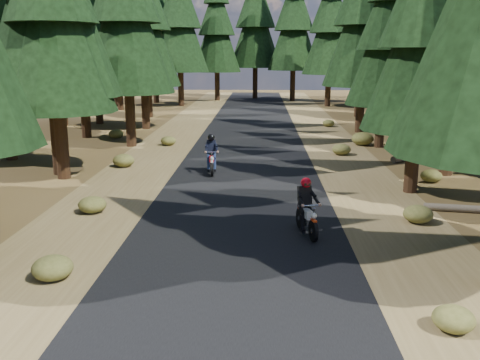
% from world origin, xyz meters
% --- Properties ---
extents(ground, '(120.00, 120.00, 0.00)m').
position_xyz_m(ground, '(0.00, 0.00, 0.00)').
color(ground, '#433218').
rests_on(ground, ground).
extents(road, '(6.00, 100.00, 0.01)m').
position_xyz_m(road, '(0.00, 5.00, 0.01)').
color(road, black).
rests_on(road, ground).
extents(shoulder_l, '(3.20, 100.00, 0.01)m').
position_xyz_m(shoulder_l, '(-4.60, 5.00, 0.00)').
color(shoulder_l, brown).
rests_on(shoulder_l, ground).
extents(shoulder_r, '(3.20, 100.00, 0.01)m').
position_xyz_m(shoulder_r, '(4.60, 5.00, 0.00)').
color(shoulder_r, brown).
rests_on(shoulder_r, ground).
extents(pine_forest, '(34.59, 55.08, 16.32)m').
position_xyz_m(pine_forest, '(-0.02, 21.05, 7.89)').
color(pine_forest, black).
rests_on(pine_forest, ground).
extents(log_near, '(4.21, 3.62, 0.32)m').
position_xyz_m(log_near, '(8.71, 11.43, 0.16)').
color(log_near, '#4C4233').
rests_on(log_near, ground).
extents(understory_shrubs, '(16.05, 33.32, 0.71)m').
position_xyz_m(understory_shrubs, '(1.52, 7.17, 0.28)').
color(understory_shrubs, '#474C1E').
rests_on(understory_shrubs, ground).
extents(rider_lead, '(0.92, 1.85, 1.58)m').
position_xyz_m(rider_lead, '(1.91, -0.37, 0.53)').
color(rider_lead, silver).
rests_on(rider_lead, road).
extents(rider_follow, '(0.76, 1.88, 1.63)m').
position_xyz_m(rider_follow, '(-1.41, 7.29, 0.55)').
color(rider_follow, '#A10A0E').
rests_on(rider_follow, road).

